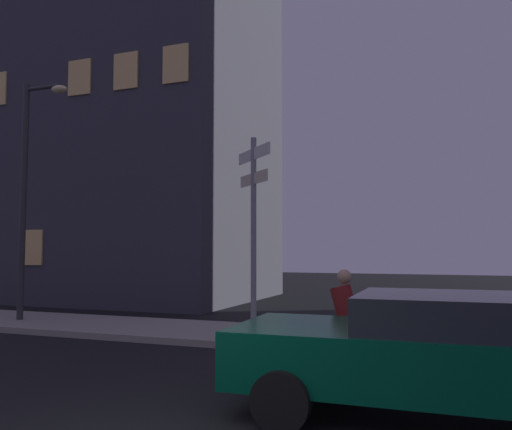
{
  "coord_description": "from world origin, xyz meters",
  "views": [
    {
      "loc": [
        2.56,
        -3.61,
        1.9
      ],
      "look_at": [
        -1.42,
        7.04,
        2.67
      ],
      "focal_mm": 36.57,
      "sensor_mm": 36.0,
      "label": 1
    }
  ],
  "objects": [
    {
      "name": "street_lamp",
      "position": [
        -7.63,
        6.85,
        3.72
      ],
      "size": [
        1.37,
        0.28,
        6.12
      ],
      "color": "#2D2D30",
      "rests_on": "sidewalk_kerb"
    },
    {
      "name": "car_far_trailing",
      "position": [
        2.39,
        2.67,
        0.77
      ],
      "size": [
        4.57,
        2.16,
        1.4
      ],
      "color": "#05472D",
      "rests_on": "ground_plane"
    },
    {
      "name": "signpost",
      "position": [
        -1.32,
        6.61,
        2.6
      ],
      "size": [
        1.12,
        1.12,
        4.15
      ],
      "color": "gray",
      "rests_on": "sidewalk_kerb"
    },
    {
      "name": "cyclist",
      "position": [
        0.98,
        4.33,
        0.75
      ],
      "size": [
        1.82,
        0.36,
        1.61
      ],
      "color": "black",
      "rests_on": "ground_plane"
    },
    {
      "name": "building_left_block",
      "position": [
        -8.99,
        14.36,
        10.04
      ],
      "size": [
        9.15,
        8.05,
        20.09
      ],
      "color": "#383842",
      "rests_on": "ground_plane"
    },
    {
      "name": "sidewalk_kerb",
      "position": [
        0.0,
        7.03,
        0.07
      ],
      "size": [
        40.0,
        2.64,
        0.14
      ],
      "primitive_type": "cube",
      "color": "gray",
      "rests_on": "ground_plane"
    }
  ]
}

